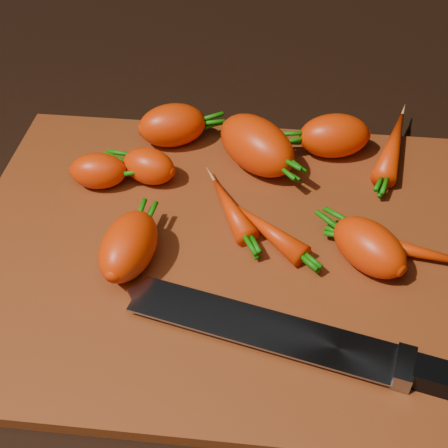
# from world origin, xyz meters

# --- Properties ---
(ground) EXTENTS (2.00, 2.00, 0.01)m
(ground) POSITION_xyz_m (0.00, 0.00, -0.01)
(ground) COLOR black
(cutting_board) EXTENTS (0.50, 0.40, 0.01)m
(cutting_board) POSITION_xyz_m (0.00, 0.00, 0.01)
(cutting_board) COLOR brown
(cutting_board) RESTS_ON ground
(carrot_0) EXTENTS (0.09, 0.07, 0.05)m
(carrot_0) POSITION_xyz_m (-0.07, 0.16, 0.04)
(carrot_0) COLOR #EE3507
(carrot_0) RESTS_ON cutting_board
(carrot_1) EXTENTS (0.07, 0.05, 0.04)m
(carrot_1) POSITION_xyz_m (-0.09, 0.09, 0.03)
(carrot_1) COLOR #EE3507
(carrot_1) RESTS_ON cutting_board
(carrot_2) EXTENTS (0.11, 0.11, 0.06)m
(carrot_2) POSITION_xyz_m (0.02, 0.12, 0.04)
(carrot_2) COLOR #EE3507
(carrot_2) RESTS_ON cutting_board
(carrot_3) EXTENTS (0.06, 0.09, 0.05)m
(carrot_3) POSITION_xyz_m (-0.08, -0.03, 0.04)
(carrot_3) COLOR #EE3507
(carrot_3) RESTS_ON cutting_board
(carrot_4) EXTENTS (0.09, 0.06, 0.05)m
(carrot_4) POSITION_xyz_m (0.11, 0.16, 0.04)
(carrot_4) COLOR #EE3507
(carrot_4) RESTS_ON cutting_board
(carrot_5) EXTENTS (0.06, 0.04, 0.04)m
(carrot_5) POSITION_xyz_m (-0.14, 0.08, 0.03)
(carrot_5) COLOR #EE3507
(carrot_5) RESTS_ON cutting_board
(carrot_6) EXTENTS (0.09, 0.09, 0.05)m
(carrot_6) POSITION_xyz_m (0.13, -0.01, 0.03)
(carrot_6) COLOR #EE3507
(carrot_6) RESTS_ON cutting_board
(carrot_7) EXTENTS (0.06, 0.13, 0.03)m
(carrot_7) POSITION_xyz_m (0.17, 0.16, 0.03)
(carrot_7) COLOR #EE3507
(carrot_7) RESTS_ON cutting_board
(carrot_8) EXTENTS (0.12, 0.05, 0.02)m
(carrot_8) POSITION_xyz_m (0.17, 0.00, 0.02)
(carrot_8) COLOR #EE3507
(carrot_8) RESTS_ON cutting_board
(carrot_9) EXTENTS (0.06, 0.09, 0.02)m
(carrot_9) POSITION_xyz_m (0.00, 0.04, 0.02)
(carrot_9) COLOR #EE3507
(carrot_9) RESTS_ON cutting_board
(carrot_10) EXTENTS (0.08, 0.08, 0.02)m
(carrot_10) POSITION_xyz_m (0.04, 0.01, 0.02)
(carrot_10) COLOR #EE3507
(carrot_10) RESTS_ON cutting_board
(knife) EXTENTS (0.36, 0.11, 0.02)m
(knife) POSITION_xyz_m (0.06, -0.11, 0.02)
(knife) COLOR gray
(knife) RESTS_ON cutting_board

